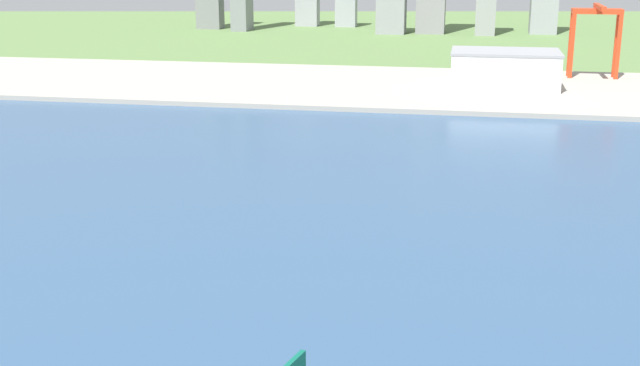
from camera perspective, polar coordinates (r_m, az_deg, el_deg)
The scene contains 5 objects.
ground_plane at distance 278.18m, azimuth -0.06°, elevation 0.13°, with size 2400.00×2400.00×0.00m, color #557440.
water_bay at distance 222.21m, azimuth -2.87°, elevation -3.98°, with size 840.00×360.00×0.15m, color #2D4C70.
industrial_pier at distance 461.89m, azimuth 4.26°, elevation 6.59°, with size 840.00×140.00×2.50m, color #9D988C.
port_crane_red at distance 504.61m, azimuth 18.34°, elevation 10.20°, with size 27.67×34.84×41.69m.
warehouse_main at distance 460.43m, azimuth 12.50°, elevation 7.62°, with size 57.01×37.43×19.50m.
Camera 1 is at (48.65, 36.72, 75.49)m, focal length 46.89 mm.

